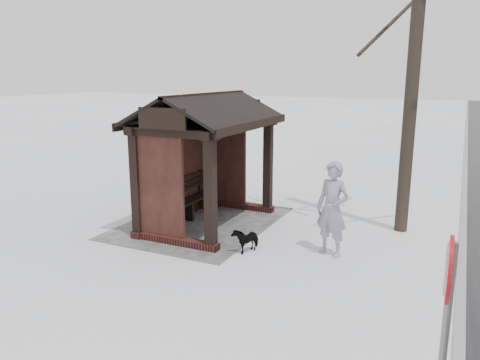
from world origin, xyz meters
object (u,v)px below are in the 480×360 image
(bus_shelter, at_px, (201,133))
(dog, at_px, (246,239))
(pedestrian, at_px, (332,209))
(road_sign, at_px, (446,306))

(bus_shelter, distance_m, dog, 2.83)
(pedestrian, height_order, road_sign, road_sign)
(road_sign, bearing_deg, bus_shelter, -136.18)
(pedestrian, distance_m, dog, 1.82)
(bus_shelter, height_order, road_sign, bus_shelter)
(bus_shelter, relative_size, dog, 5.97)
(bus_shelter, height_order, dog, bus_shelter)
(dog, relative_size, road_sign, 0.27)
(pedestrian, relative_size, dog, 3.12)
(bus_shelter, xyz_separation_m, dog, (1.21, 1.70, -1.91))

